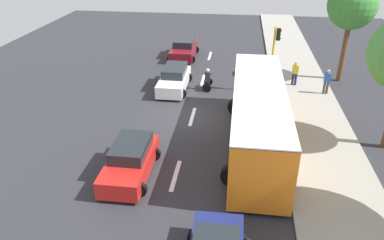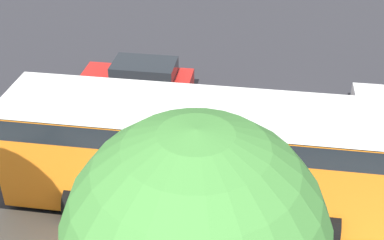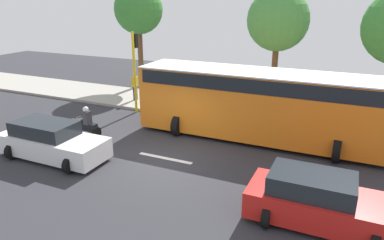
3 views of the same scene
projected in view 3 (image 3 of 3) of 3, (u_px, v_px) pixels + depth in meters
The scene contains 14 objects.
ground_plane at pixel (165, 159), 14.58m from camera, with size 40.00×60.00×0.10m, color #2D2D33.
sidewalk at pixel (223, 110), 20.57m from camera, with size 4.00×60.00×0.15m, color #9E998E.
lane_stripe_north at pixel (319, 189), 12.23m from camera, with size 0.20×2.40×0.01m, color white.
lane_stripe_mid at pixel (165, 158), 14.57m from camera, with size 0.20×2.40×0.01m, color white.
lane_stripe_south at pixel (54, 136), 16.90m from camera, with size 0.20×2.40×0.01m, color white.
car_red at pixel (319, 201), 10.20m from camera, with size 2.21×4.21×1.52m.
car_white at pixel (52, 141), 14.42m from camera, with size 2.16×4.56×1.52m.
city_bus at pixel (259, 100), 15.99m from camera, with size 3.20×11.00×3.16m.
motorcycle at pixel (86, 125), 16.50m from camera, with size 0.60×1.30×1.53m.
pedestrian_near_signal at pixel (135, 85), 22.01m from camera, with size 0.40×0.24×1.69m.
pedestrian_by_tree at pixel (169, 81), 23.13m from camera, with size 0.40×0.24×1.69m.
traffic_light_corner at pixel (135, 61), 19.50m from camera, with size 0.49×0.24×4.50m.
street_tree_south at pixel (278, 20), 20.93m from camera, with size 3.65×3.65×6.79m.
street_tree_north at pixel (138, 10), 24.20m from camera, with size 3.31×3.31×7.09m.
Camera 3 is at (-11.61, -6.46, 6.26)m, focal length 33.32 mm.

